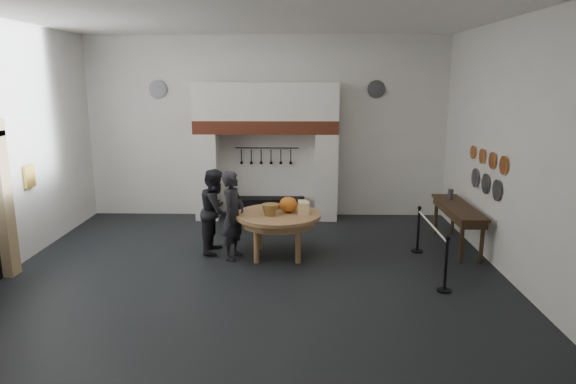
{
  "coord_description": "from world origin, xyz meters",
  "views": [
    {
      "loc": [
        0.8,
        -8.91,
        3.47
      ],
      "look_at": [
        0.6,
        0.62,
        1.35
      ],
      "focal_mm": 32.0,
      "sensor_mm": 36.0,
      "label": 1
    }
  ],
  "objects_px": {
    "iron_range": "(267,208)",
    "barrier_post_far": "(418,231)",
    "visitor_far": "(216,211)",
    "barrier_post_near": "(446,266)",
    "visitor_near": "(233,215)",
    "work_table": "(278,215)",
    "side_table": "(458,207)"
  },
  "relations": [
    {
      "from": "work_table",
      "to": "barrier_post_near",
      "type": "distance_m",
      "value": 3.33
    },
    {
      "from": "barrier_post_near",
      "to": "side_table",
      "type": "bearing_deg",
      "value": 69.24
    },
    {
      "from": "work_table",
      "to": "barrier_post_far",
      "type": "relative_size",
      "value": 1.87
    },
    {
      "from": "barrier_post_far",
      "to": "visitor_near",
      "type": "bearing_deg",
      "value": -173.16
    },
    {
      "from": "work_table",
      "to": "barrier_post_far",
      "type": "distance_m",
      "value": 2.88
    },
    {
      "from": "side_table",
      "to": "barrier_post_far",
      "type": "height_order",
      "value": "same"
    },
    {
      "from": "barrier_post_near",
      "to": "barrier_post_far",
      "type": "relative_size",
      "value": 1.0
    },
    {
      "from": "visitor_far",
      "to": "visitor_near",
      "type": "bearing_deg",
      "value": -129.53
    },
    {
      "from": "visitor_near",
      "to": "barrier_post_near",
      "type": "relative_size",
      "value": 1.93
    },
    {
      "from": "visitor_far",
      "to": "barrier_post_far",
      "type": "height_order",
      "value": "visitor_far"
    },
    {
      "from": "work_table",
      "to": "side_table",
      "type": "height_order",
      "value": "side_table"
    },
    {
      "from": "visitor_far",
      "to": "barrier_post_far",
      "type": "bearing_deg",
      "value": -83.92
    },
    {
      "from": "visitor_far",
      "to": "side_table",
      "type": "distance_m",
      "value": 4.98
    },
    {
      "from": "work_table",
      "to": "visitor_far",
      "type": "distance_m",
      "value": 1.29
    },
    {
      "from": "iron_range",
      "to": "barrier_post_near",
      "type": "xyz_separation_m",
      "value": [
        3.23,
        -4.61,
        0.2
      ]
    },
    {
      "from": "visitor_near",
      "to": "barrier_post_near",
      "type": "xyz_separation_m",
      "value": [
        3.7,
        -1.56,
        -0.42
      ]
    },
    {
      "from": "work_table",
      "to": "barrier_post_far",
      "type": "bearing_deg",
      "value": 6.01
    },
    {
      "from": "side_table",
      "to": "barrier_post_near",
      "type": "distance_m",
      "value": 2.48
    },
    {
      "from": "visitor_near",
      "to": "barrier_post_far",
      "type": "relative_size",
      "value": 1.93
    },
    {
      "from": "visitor_far",
      "to": "barrier_post_far",
      "type": "xyz_separation_m",
      "value": [
        4.1,
        0.04,
        -0.4
      ]
    },
    {
      "from": "side_table",
      "to": "barrier_post_far",
      "type": "bearing_deg",
      "value": -161.58
    },
    {
      "from": "iron_range",
      "to": "barrier_post_far",
      "type": "relative_size",
      "value": 2.11
    },
    {
      "from": "work_table",
      "to": "barrier_post_near",
      "type": "relative_size",
      "value": 1.87
    },
    {
      "from": "side_table",
      "to": "visitor_near",
      "type": "bearing_deg",
      "value": -170.88
    },
    {
      "from": "work_table",
      "to": "barrier_post_far",
      "type": "height_order",
      "value": "barrier_post_far"
    },
    {
      "from": "visitor_far",
      "to": "barrier_post_near",
      "type": "height_order",
      "value": "visitor_far"
    },
    {
      "from": "work_table",
      "to": "iron_range",
      "type": "bearing_deg",
      "value": 97.82
    },
    {
      "from": "iron_range",
      "to": "work_table",
      "type": "height_order",
      "value": "work_table"
    },
    {
      "from": "iron_range",
      "to": "work_table",
      "type": "distance_m",
      "value": 2.99
    },
    {
      "from": "work_table",
      "to": "barrier_post_near",
      "type": "height_order",
      "value": "barrier_post_near"
    },
    {
      "from": "side_table",
      "to": "iron_range",
      "type": "bearing_deg",
      "value": 150.54
    },
    {
      "from": "work_table",
      "to": "side_table",
      "type": "relative_size",
      "value": 0.76
    }
  ]
}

